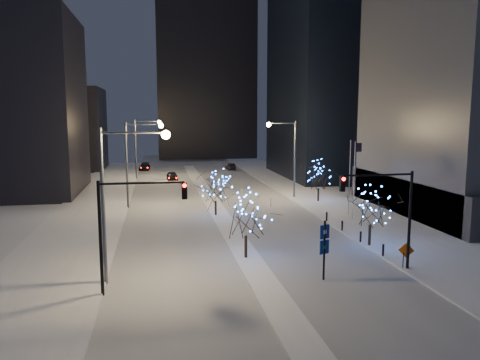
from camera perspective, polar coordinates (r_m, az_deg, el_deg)
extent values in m
plane|color=white|center=(30.71, 3.00, -12.65)|extent=(160.00, 160.00, 0.00)
cube|color=#B5BAC6|center=(64.23, -4.13, -1.71)|extent=(20.00, 130.00, 0.02)
cube|color=white|center=(59.33, -3.62, -2.46)|extent=(2.00, 80.00, 0.15)
cube|color=white|center=(53.70, 13.81, -3.78)|extent=(10.00, 90.00, 0.15)
cube|color=white|center=(49.71, -18.55, -4.91)|extent=(8.00, 90.00, 0.15)
cube|color=black|center=(99.91, -21.49, 5.83)|extent=(18.00, 16.00, 16.00)
cube|color=black|center=(121.06, -4.28, 12.80)|extent=(24.00, 14.00, 42.00)
cylinder|color=#595E66|center=(30.72, -16.35, -3.26)|extent=(0.24, 0.24, 10.00)
cylinder|color=#595E66|center=(30.02, -12.88, 5.65)|extent=(4.00, 0.16, 0.16)
sphere|color=#F0C978|center=(30.00, -9.04, 5.47)|extent=(0.56, 0.56, 0.56)
cylinder|color=#595E66|center=(55.38, -13.64, 1.74)|extent=(0.24, 0.24, 10.00)
cylinder|color=#595E66|center=(55.00, -11.71, 6.66)|extent=(4.00, 0.16, 0.16)
sphere|color=#F0C978|center=(54.99, -9.61, 6.56)|extent=(0.56, 0.56, 0.56)
cylinder|color=#595E66|center=(80.25, -12.61, 3.65)|extent=(0.24, 0.24, 10.00)
cylinder|color=#595E66|center=(79.99, -11.27, 7.04)|extent=(4.00, 0.16, 0.16)
sphere|color=#F0C978|center=(79.98, -9.82, 6.97)|extent=(0.56, 0.56, 0.56)
cylinder|color=#595E66|center=(60.87, 6.69, 2.45)|extent=(0.24, 0.24, 10.00)
cylinder|color=#595E66|center=(60.11, 5.15, 6.90)|extent=(3.50, 0.16, 0.16)
sphere|color=#F0C978|center=(59.68, 3.52, 6.76)|extent=(0.56, 0.56, 0.56)
cylinder|color=black|center=(29.11, -16.64, -6.92)|extent=(0.20, 0.20, 7.00)
cylinder|color=black|center=(28.27, -11.87, -0.36)|extent=(5.00, 0.14, 0.14)
cube|color=black|center=(28.39, -6.79, -1.33)|extent=(0.32, 0.28, 1.00)
sphere|color=#FF0C05|center=(28.15, -6.78, -0.69)|extent=(0.22, 0.22, 0.22)
cylinder|color=black|center=(34.44, 19.98, -4.77)|extent=(0.20, 0.20, 7.00)
cylinder|color=black|center=(32.70, 16.46, 0.60)|extent=(5.00, 0.14, 0.14)
cube|color=black|center=(31.73, 12.38, -0.48)|extent=(0.32, 0.28, 1.00)
sphere|color=#FF0C05|center=(31.52, 12.52, 0.11)|extent=(0.22, 0.22, 0.22)
cylinder|color=silver|center=(48.61, 13.72, -0.12)|extent=(0.10, 0.10, 8.00)
cube|color=black|center=(48.40, 14.23, 3.88)|extent=(0.70, 0.03, 0.90)
cylinder|color=silver|center=(51.11, 13.21, 0.28)|extent=(0.10, 0.10, 8.00)
cube|color=black|center=(50.92, 13.69, 4.09)|extent=(0.70, 0.03, 0.90)
cylinder|color=black|center=(37.54, 17.05, -8.17)|extent=(0.16, 0.16, 0.90)
cylinder|color=black|center=(41.00, 14.49, -6.70)|extent=(0.16, 0.16, 0.90)
cylinder|color=black|center=(44.55, 12.34, -5.46)|extent=(0.16, 0.16, 0.90)
cylinder|color=black|center=(48.17, 10.53, -4.39)|extent=(0.16, 0.16, 0.90)
imported|color=black|center=(77.70, -8.26, 0.45)|extent=(1.92, 4.37, 1.46)
imported|color=black|center=(92.12, -1.15, 1.65)|extent=(1.56, 3.91, 1.27)
imported|color=black|center=(93.45, -11.55, 1.61)|extent=(2.27, 4.82, 1.36)
cylinder|color=black|center=(35.49, 0.71, -8.10)|extent=(0.22, 0.22, 1.66)
cylinder|color=black|center=(50.10, -2.98, -3.42)|extent=(0.22, 0.22, 1.53)
cylinder|color=black|center=(40.12, 15.52, -6.47)|extent=(0.22, 0.22, 1.70)
cylinder|color=black|center=(58.84, 9.52, -1.78)|extent=(0.22, 0.22, 1.59)
cylinder|color=black|center=(31.40, 10.23, -8.46)|extent=(0.14, 0.14, 4.00)
cube|color=navy|center=(31.07, 10.29, -6.23)|extent=(0.70, 0.33, 0.91)
cube|color=navy|center=(31.33, 10.24, -8.05)|extent=(0.70, 0.33, 0.91)
cylinder|color=black|center=(35.17, 19.27, -9.23)|extent=(0.06, 0.06, 1.06)
cylinder|color=black|center=(35.35, 19.82, -9.17)|extent=(0.06, 0.06, 1.06)
cube|color=orange|center=(35.06, 19.61, -8.07)|extent=(1.01, 0.47, 1.09)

